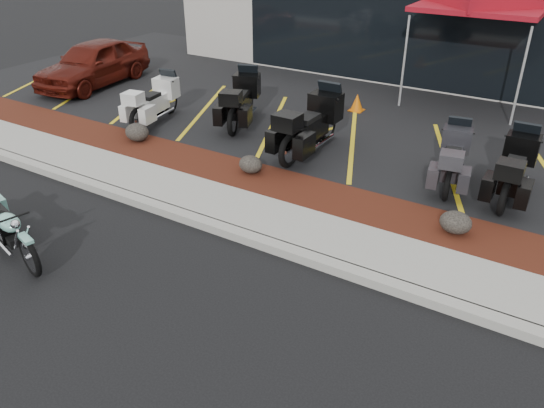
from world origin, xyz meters
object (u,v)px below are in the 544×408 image
Objects in this scene: hero_cruiser at (29,251)px; parked_car at (93,63)px; popup_canopy at (483,2)px; touring_white at (169,92)px; traffic_cone at (357,102)px.

parked_car is at bearing 147.07° from hero_cruiser.
touring_white is at bearing -164.48° from popup_canopy.
hero_cruiser is at bearing -97.72° from traffic_cone.
popup_canopy reaches higher than traffic_cone.
popup_canopy is at bearing -59.87° from touring_white.
parked_car is at bearing -166.26° from traffic_cone.
popup_canopy is (6.48, 5.28, 2.07)m from touring_white.
parked_car is 0.96× the size of popup_canopy.
popup_canopy is at bearing 87.98° from hero_cruiser.
popup_canopy reaches higher than touring_white.
hero_cruiser is 7.14m from touring_white.
touring_white reaches higher than hero_cruiser.
touring_white is at bearing -146.08° from traffic_cone.
traffic_cone is at bearing 97.13° from hero_cruiser.
hero_cruiser is 9.40m from traffic_cone.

